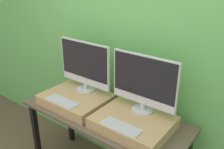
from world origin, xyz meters
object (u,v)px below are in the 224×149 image
Objects in this scene: monitor_right at (144,82)px; monitor_left at (85,65)px; keyboard_right at (121,127)px; keyboard_left at (62,101)px.

monitor_left is at bearing 180.00° from monitor_right.
monitor_right is 1.81× the size of keyboard_right.
keyboard_left is at bearing -90.00° from monitor_left.
monitor_right reaches higher than keyboard_left.
monitor_left reaches higher than keyboard_right.
keyboard_left is (0.00, -0.32, -0.26)m from monitor_left.
monitor_right is at bearing 90.00° from keyboard_right.
keyboard_left is 0.78m from monitor_right.
keyboard_left is 0.66m from keyboard_right.
monitor_right is at bearing 25.74° from keyboard_left.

